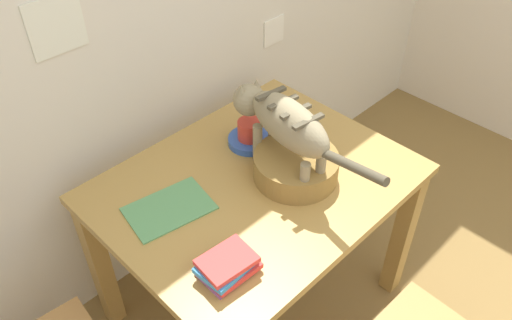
# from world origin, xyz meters

# --- Properties ---
(dining_table) EXTENTS (1.12, 0.88, 0.76)m
(dining_table) POSITION_xyz_m (-0.09, 1.34, 0.66)
(dining_table) COLOR #AE8742
(dining_table) RESTS_ON ground_plane
(cat) EXTENTS (0.19, 0.73, 0.32)m
(cat) POSITION_xyz_m (0.02, 1.31, 0.98)
(cat) COLOR gray
(cat) RESTS_ON dining_table
(saucer_bowl) EXTENTS (0.17, 0.17, 0.03)m
(saucer_bowl) POSITION_xyz_m (0.05, 1.51, 0.77)
(saucer_bowl) COLOR #325AB8
(saucer_bowl) RESTS_ON dining_table
(coffee_mug) EXTENTS (0.14, 0.10, 0.08)m
(coffee_mug) POSITION_xyz_m (0.05, 1.51, 0.83)
(coffee_mug) COLOR red
(coffee_mug) RESTS_ON saucer_bowl
(magazine) EXTENTS (0.32, 0.24, 0.01)m
(magazine) POSITION_xyz_m (-0.40, 1.45, 0.76)
(magazine) COLOR #599A5E
(magazine) RESTS_ON dining_table
(book_stack) EXTENTS (0.18, 0.14, 0.07)m
(book_stack) POSITION_xyz_m (-0.44, 1.10, 0.80)
(book_stack) COLOR #9656A4
(book_stack) RESTS_ON dining_table
(wicker_basket) EXTENTS (0.31, 0.31, 0.10)m
(wicker_basket) POSITION_xyz_m (0.03, 1.25, 0.81)
(wicker_basket) COLOR olive
(wicker_basket) RESTS_ON dining_table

